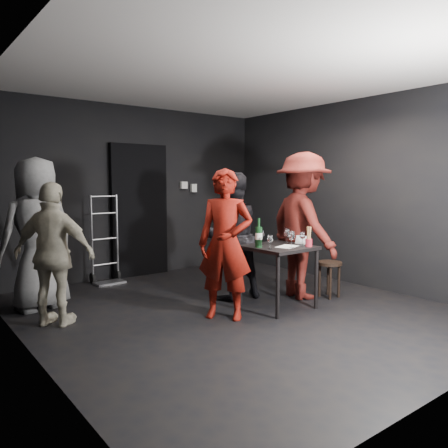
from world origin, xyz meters
TOP-DOWN VIEW (x-y plane):
  - floor at (0.00, 0.00)m, footprint 4.50×5.00m
  - ceiling at (0.00, 0.00)m, footprint 4.50×5.00m
  - wall_back at (0.00, 2.50)m, footprint 4.50×0.04m
  - wall_left at (-2.25, 0.00)m, footprint 0.04×5.00m
  - wall_right at (2.25, 0.00)m, footprint 0.04×5.00m
  - doorway at (0.00, 2.44)m, footprint 0.95×0.10m
  - wallbox_upper at (0.85, 2.45)m, footprint 0.12×0.06m
  - wallbox_lower at (1.05, 2.45)m, footprint 0.10×0.06m
  - hand_truck at (-0.64, 2.26)m, footprint 0.44×0.36m
  - tasting_table at (0.49, -0.22)m, footprint 0.72×0.72m
  - stool at (1.35, -0.30)m, footprint 0.32×0.32m
  - server_red at (-0.26, -0.16)m, footprint 0.76×0.80m
  - woman_black at (0.29, 0.43)m, footprint 0.91×0.57m
  - man_maroon at (1.07, -0.07)m, footprint 1.02×1.65m
  - bystander_cream at (-1.84, 0.73)m, footprint 0.93×0.95m
  - bystander_grey at (-1.81, 1.45)m, footprint 1.14×0.76m
  - tasting_mat at (0.52, -0.34)m, footprint 0.33×0.27m
  - wine_glass_a at (0.23, -0.35)m, footprint 0.08×0.08m
  - wine_glass_b at (0.28, -0.11)m, footprint 0.08×0.08m
  - wine_glass_c at (0.38, -0.04)m, footprint 0.09×0.09m
  - wine_glass_d at (0.49, -0.43)m, footprint 0.10×0.10m
  - wine_glass_e at (0.71, -0.40)m, footprint 0.08×0.08m
  - wine_glass_f at (0.68, -0.17)m, footprint 0.09×0.09m
  - wine_bottle at (0.21, -0.18)m, footprint 0.08×0.08m
  - breadstick_cup at (0.73, -0.49)m, footprint 0.08×0.08m
  - reserved_card at (0.80, -0.30)m, footprint 0.11×0.15m

SIDE VIEW (x-z plane):
  - floor at x=0.00m, z-range -0.01..0.01m
  - hand_truck at x=-0.64m, z-range -0.42..0.89m
  - stool at x=1.35m, z-range 0.13..0.60m
  - tasting_table at x=0.49m, z-range 0.28..1.03m
  - tasting_mat at x=0.52m, z-range 0.75..0.75m
  - bystander_cream at x=-1.84m, z-range 0.00..1.53m
  - reserved_card at x=0.80m, z-range 0.75..0.86m
  - wine_glass_a at x=0.23m, z-range 0.75..0.93m
  - wine_glass_e at x=0.71m, z-range 0.75..0.93m
  - wine_glass_b at x=0.28m, z-range 0.75..0.93m
  - wine_glass_c at x=0.38m, z-range 0.75..0.95m
  - wine_glass_f at x=0.68m, z-range 0.75..0.96m
  - wine_glass_d at x=0.49m, z-range 0.75..0.96m
  - breadstick_cup at x=0.73m, z-range 0.74..0.99m
  - wine_bottle at x=0.21m, z-range 0.71..1.05m
  - woman_black at x=0.29m, z-range 0.00..1.77m
  - server_red at x=-0.26m, z-range 0.00..1.83m
  - doorway at x=0.00m, z-range 0.00..2.10m
  - bystander_grey at x=-1.81m, z-range 0.00..2.16m
  - man_maroon at x=1.07m, z-range 0.00..2.37m
  - wall_back at x=0.00m, z-range 0.00..2.70m
  - wall_left at x=-2.25m, z-range 0.00..2.70m
  - wall_right at x=2.25m, z-range 0.00..2.70m
  - wallbox_lower at x=1.05m, z-range 1.33..1.47m
  - wallbox_upper at x=0.85m, z-range 1.39..1.51m
  - ceiling at x=0.00m, z-range 2.69..2.71m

